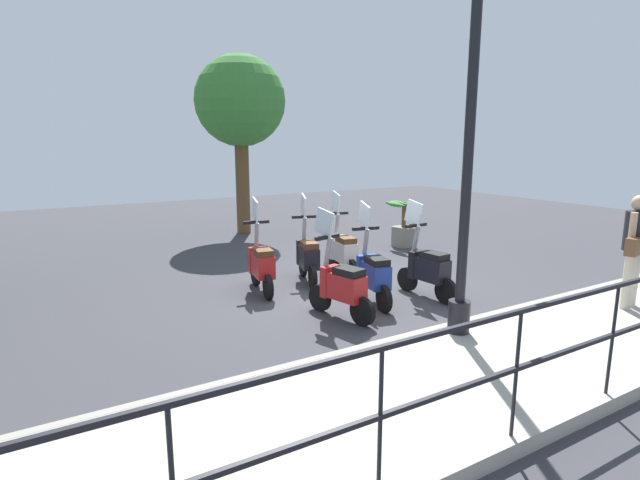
% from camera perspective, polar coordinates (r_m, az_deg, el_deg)
% --- Properties ---
extents(ground_plane, '(28.00, 28.00, 0.00)m').
position_cam_1_polar(ground_plane, '(8.30, 3.69, -5.98)').
color(ground_plane, '#38383D').
extents(promenade_walkway, '(2.20, 20.00, 0.15)m').
position_cam_1_polar(promenade_walkway, '(6.12, 21.07, -12.57)').
color(promenade_walkway, '#A39E93').
rests_on(promenade_walkway, ground_plane).
extents(fence_railing, '(0.04, 16.03, 1.07)m').
position_cam_1_polar(fence_railing, '(5.31, 30.65, -7.61)').
color(fence_railing, black).
rests_on(fence_railing, promenade_walkway).
extents(lamp_post_near, '(0.26, 0.90, 4.68)m').
position_cam_1_polar(lamp_post_near, '(6.06, 16.55, 8.68)').
color(lamp_post_near, black).
rests_on(lamp_post_near, promenade_walkway).
extents(pedestrian_with_bag, '(0.39, 0.64, 1.59)m').
position_cam_1_polar(pedestrian_with_bag, '(8.15, 32.33, -0.28)').
color(pedestrian_with_bag, beige).
rests_on(pedestrian_with_bag, promenade_walkway).
extents(tree_distant, '(2.33, 2.33, 4.62)m').
position_cam_1_polar(tree_distant, '(13.46, -9.11, 15.22)').
color(tree_distant, brown).
rests_on(tree_distant, ground_plane).
extents(potted_palm, '(1.06, 0.66, 1.05)m').
position_cam_1_polar(potted_palm, '(11.91, 9.52, 1.44)').
color(potted_palm, slate).
rests_on(potted_palm, ground_plane).
extents(scooter_near_0, '(1.23, 0.44, 1.54)m').
position_cam_1_polar(scooter_near_0, '(8.08, 12.15, -3.14)').
color(scooter_near_0, black).
rests_on(scooter_near_0, ground_plane).
extents(scooter_near_1, '(1.22, 0.49, 1.54)m').
position_cam_1_polar(scooter_near_1, '(7.64, 6.02, -3.79)').
color(scooter_near_1, black).
rests_on(scooter_near_1, ground_plane).
extents(scooter_near_2, '(1.22, 0.50, 1.54)m').
position_cam_1_polar(scooter_near_2, '(6.99, 2.42, -5.19)').
color(scooter_near_2, black).
rests_on(scooter_near_2, ground_plane).
extents(scooter_far_0, '(1.23, 0.47, 1.54)m').
position_cam_1_polar(scooter_far_0, '(9.15, 2.60, -1.19)').
color(scooter_far_0, black).
rests_on(scooter_far_0, ground_plane).
extents(scooter_far_1, '(1.20, 0.55, 1.54)m').
position_cam_1_polar(scooter_far_1, '(8.73, -1.43, -1.80)').
color(scooter_far_1, black).
rests_on(scooter_far_1, ground_plane).
extents(scooter_far_2, '(1.23, 0.47, 1.54)m').
position_cam_1_polar(scooter_far_2, '(8.23, -6.74, -2.71)').
color(scooter_far_2, black).
rests_on(scooter_far_2, ground_plane).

